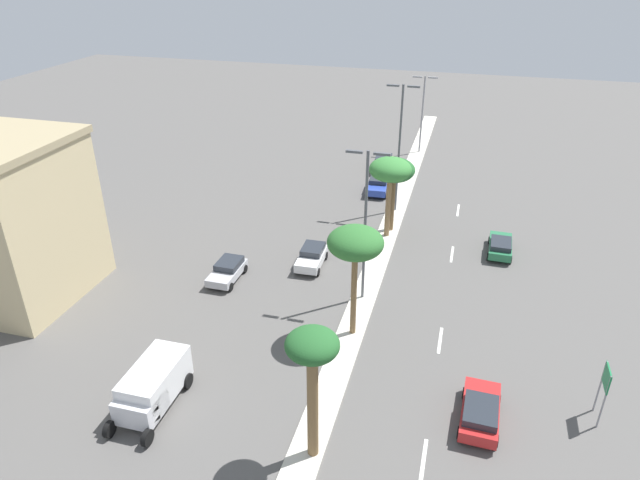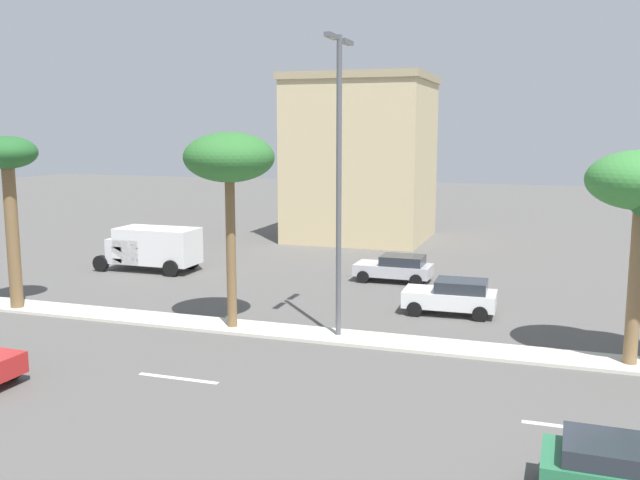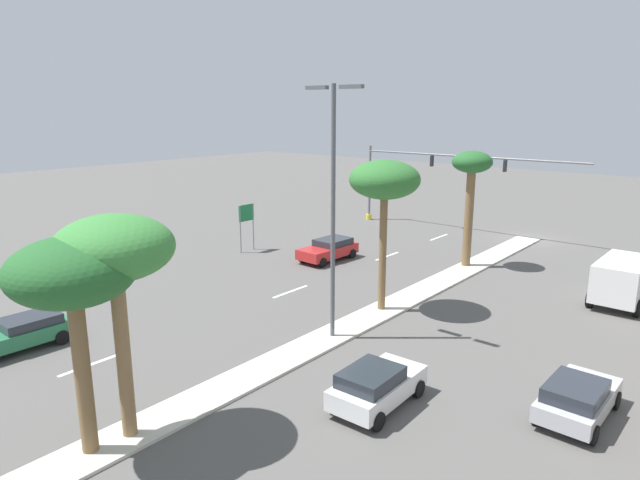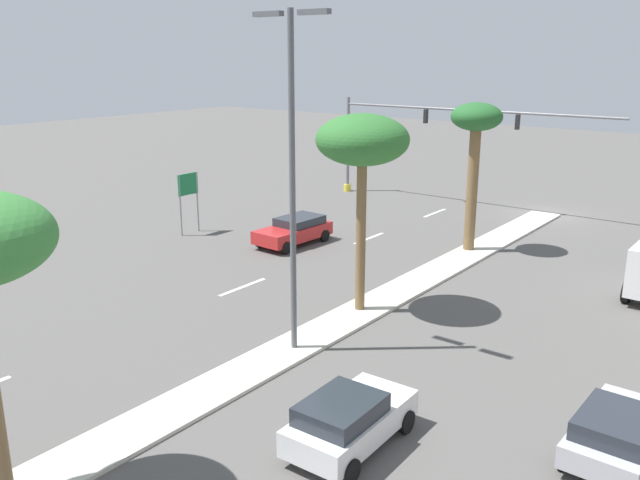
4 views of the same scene
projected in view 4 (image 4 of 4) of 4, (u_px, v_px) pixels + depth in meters
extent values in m
plane|color=#565451|center=(201.00, 398.00, 19.67)|extent=(160.00, 160.00, 0.00)
cube|color=silver|center=(435.00, 213.00, 42.39)|extent=(0.20, 2.80, 0.01)
cube|color=silver|center=(369.00, 238.00, 36.60)|extent=(0.20, 2.80, 0.01)
cube|color=silver|center=(243.00, 287.00, 28.97)|extent=(0.20, 2.80, 0.01)
cylinder|color=slate|center=(348.00, 145.00, 48.30)|extent=(0.24, 0.24, 6.84)
cylinder|color=gold|center=(347.00, 188.00, 49.16)|extent=(0.53, 0.53, 0.50)
cylinder|color=slate|center=(470.00, 110.00, 41.96)|extent=(18.89, 0.16, 0.16)
cube|color=black|center=(426.00, 116.00, 43.96)|extent=(0.20, 0.32, 0.90)
sphere|color=#19D83F|center=(426.00, 121.00, 44.13)|extent=(0.18, 0.18, 0.18)
cube|color=black|center=(518.00, 122.00, 40.26)|extent=(0.20, 0.32, 0.90)
sphere|color=#19D83F|center=(518.00, 127.00, 40.44)|extent=(0.18, 0.18, 0.18)
cylinder|color=gray|center=(197.00, 202.00, 37.65)|extent=(0.10, 0.10, 3.44)
cylinder|color=gray|center=(180.00, 206.00, 36.69)|extent=(0.10, 0.10, 3.44)
cube|color=#19723F|center=(188.00, 184.00, 36.86)|extent=(0.08, 1.39, 1.19)
cylinder|color=brown|center=(472.00, 189.00, 33.34)|extent=(0.55, 0.55, 6.30)
ellipsoid|color=#235B28|center=(477.00, 117.00, 32.37)|extent=(2.52, 2.52, 1.39)
cylinder|color=brown|center=(361.00, 235.00, 25.40)|extent=(0.38, 0.38, 6.05)
ellipsoid|color=#2D6B2D|center=(362.00, 140.00, 24.41)|extent=(3.49, 3.49, 1.92)
cylinder|color=#515459|center=(292.00, 189.00, 21.30)|extent=(0.20, 0.20, 11.04)
cube|color=#515459|center=(314.00, 12.00, 19.31)|extent=(1.10, 0.24, 0.16)
cube|color=#515459|center=(268.00, 14.00, 20.37)|extent=(1.10, 0.24, 0.16)
cube|color=red|center=(293.00, 232.00, 35.29)|extent=(2.11, 4.47, 0.67)
cube|color=#262B33|center=(300.00, 220.00, 35.54)|extent=(1.84, 2.49, 0.43)
cylinder|color=black|center=(286.00, 248.00, 33.67)|extent=(0.25, 0.65, 0.64)
cylinder|color=black|center=(260.00, 242.00, 34.81)|extent=(0.25, 0.65, 0.64)
cylinder|color=black|center=(325.00, 236.00, 35.95)|extent=(0.25, 0.65, 0.64)
cylinder|color=black|center=(299.00, 230.00, 37.08)|extent=(0.25, 0.65, 0.64)
cube|color=silver|center=(351.00, 422.00, 17.14)|extent=(1.91, 3.93, 0.69)
cube|color=#262B33|center=(341.00, 409.00, 16.60)|extent=(1.68, 2.18, 0.49)
cylinder|color=black|center=(352.00, 402.00, 18.78)|extent=(0.24, 0.65, 0.64)
cylinder|color=black|center=(406.00, 421.00, 17.80)|extent=(0.24, 0.65, 0.64)
cylinder|color=black|center=(293.00, 447.00, 16.66)|extent=(0.24, 0.65, 0.64)
cylinder|color=black|center=(350.00, 471.00, 15.69)|extent=(0.24, 0.65, 0.64)
cube|color=#B2B2B7|center=(619.00, 434.00, 16.68)|extent=(1.88, 3.95, 0.59)
cube|color=#262B33|center=(616.00, 423.00, 16.16)|extent=(1.67, 2.18, 0.48)
cylinder|color=black|center=(598.00, 411.00, 18.31)|extent=(0.23, 0.64, 0.64)
cylinder|color=black|center=(564.00, 457.00, 16.24)|extent=(0.23, 0.64, 0.64)
cylinder|color=black|center=(627.00, 292.00, 27.08)|extent=(0.28, 0.90, 0.90)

